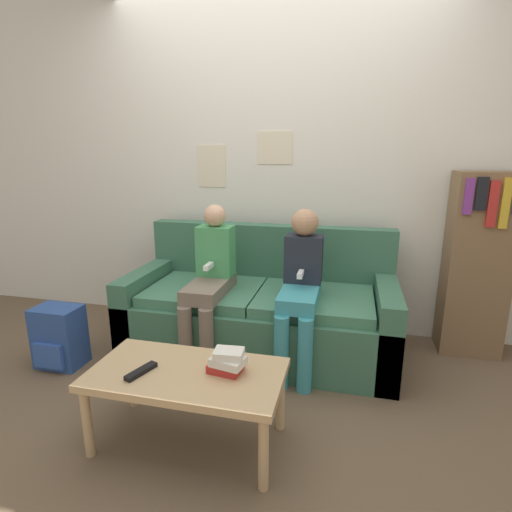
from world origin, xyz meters
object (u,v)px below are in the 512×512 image
(coffee_table, at_px, (187,380))
(backpack, at_px, (59,337))
(bookshelf, at_px, (476,265))
(person_left, at_px, (210,277))
(couch, at_px, (261,311))
(person_right, at_px, (301,283))
(tv_remote, at_px, (141,371))

(coffee_table, bearing_deg, backpack, 156.52)
(coffee_table, xyz_separation_m, bookshelf, (1.56, 1.35, 0.30))
(coffee_table, bearing_deg, person_left, 102.30)
(couch, xyz_separation_m, coffee_table, (-0.12, -1.04, 0.06))
(person_left, bearing_deg, coffee_table, -77.70)
(bookshelf, bearing_deg, couch, -167.84)
(couch, bearing_deg, bookshelf, 12.16)
(person_right, xyz_separation_m, bookshelf, (1.14, 0.51, 0.05))
(tv_remote, bearing_deg, backpack, 167.55)
(couch, distance_m, person_right, 0.48)
(couch, height_order, coffee_table, couch)
(person_right, relative_size, backpack, 2.54)
(coffee_table, xyz_separation_m, person_left, (-0.18, 0.84, 0.24))
(coffee_table, relative_size, tv_remote, 5.24)
(person_left, bearing_deg, tv_remote, -90.86)
(person_left, distance_m, tv_remote, 0.92)
(tv_remote, height_order, bookshelf, bookshelf)
(person_right, height_order, tv_remote, person_right)
(bookshelf, bearing_deg, person_right, -155.76)
(person_right, distance_m, bookshelf, 1.25)
(person_right, relative_size, tv_remote, 5.96)
(coffee_table, bearing_deg, bookshelf, 40.86)
(couch, xyz_separation_m, person_right, (0.31, -0.20, 0.30))
(coffee_table, bearing_deg, couch, 83.47)
(couch, xyz_separation_m, person_left, (-0.30, -0.20, 0.30))
(tv_remote, xyz_separation_m, backpack, (-0.92, 0.56, -0.19))
(bookshelf, relative_size, backpack, 3.10)
(person_right, xyz_separation_m, backpack, (-1.54, -0.35, -0.38))
(coffee_table, height_order, tv_remote, tv_remote)
(bookshelf, bearing_deg, backpack, -162.11)
(coffee_table, distance_m, bookshelf, 2.09)
(bookshelf, bearing_deg, person_left, -163.54)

